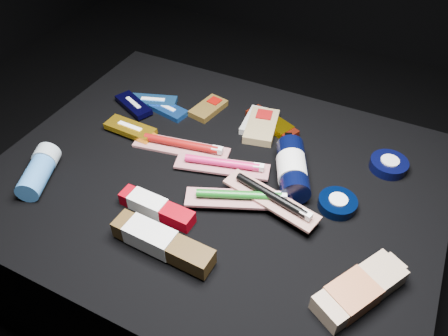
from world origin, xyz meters
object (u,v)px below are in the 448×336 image
at_px(lotion_bottle, 292,168).
at_px(deodorant_stick, 39,171).
at_px(toothpaste_carton_red, 154,207).
at_px(bodywash_bottle, 358,291).

bearing_deg(lotion_bottle, deodorant_stick, -177.95).
distance_m(deodorant_stick, toothpaste_carton_red, 0.28).
relative_size(bodywash_bottle, deodorant_stick, 1.30).
height_order(bodywash_bottle, toothpaste_carton_red, bodywash_bottle).
bearing_deg(lotion_bottle, bodywash_bottle, -72.53).
bearing_deg(toothpaste_carton_red, deodorant_stick, -171.38).
distance_m(lotion_bottle, toothpaste_carton_red, 0.31).
xyz_separation_m(lotion_bottle, toothpaste_carton_red, (-0.22, -0.22, -0.02)).
bearing_deg(deodorant_stick, bodywash_bottle, -20.18).
bearing_deg(bodywash_bottle, lotion_bottle, 161.69).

